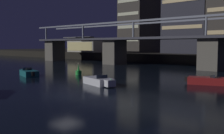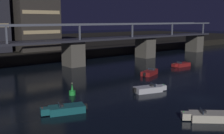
% 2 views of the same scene
% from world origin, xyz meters
% --- Properties ---
extents(ground_plane, '(400.00, 400.00, 0.00)m').
position_xyz_m(ground_plane, '(0.00, 0.00, 0.00)').
color(ground_plane, black).
extents(river_bridge, '(96.35, 6.40, 9.38)m').
position_xyz_m(river_bridge, '(-0.00, 32.27, 4.12)').
color(river_bridge, '#605B51').
rests_on(river_bridge, ground).
extents(tower_west_low, '(8.17, 13.53, 19.21)m').
position_xyz_m(tower_west_low, '(-30.54, 53.90, 11.65)').
color(tower_west_low, '#38332D').
rests_on(tower_west_low, far_riverbank).
extents(waterfront_pavilion, '(12.40, 7.40, 4.70)m').
position_xyz_m(waterfront_pavilion, '(-44.85, 44.19, 4.44)').
color(waterfront_pavilion, '#B2AD9E').
rests_on(waterfront_pavilion, far_riverbank).
extents(speedboat_near_center, '(5.15, 2.88, 1.16)m').
position_xyz_m(speedboat_near_center, '(-16.14, 6.17, 0.41)').
color(speedboat_near_center, '#196066').
rests_on(speedboat_near_center, ground).
extents(speedboat_near_right, '(5.11, 3.01, 1.16)m').
position_xyz_m(speedboat_near_right, '(6.47, 14.92, 0.41)').
color(speedboat_near_right, maroon).
rests_on(speedboat_near_right, ground).
extents(speedboat_mid_left, '(5.18, 2.77, 1.16)m').
position_xyz_m(speedboat_mid_left, '(-2.39, 6.52, 0.41)').
color(speedboat_mid_left, silver).
rests_on(speedboat_mid_left, ground).
extents(channel_buoy, '(0.90, 0.90, 1.76)m').
position_xyz_m(channel_buoy, '(-11.93, 11.91, 0.48)').
color(channel_buoy, green).
rests_on(channel_buoy, ground).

